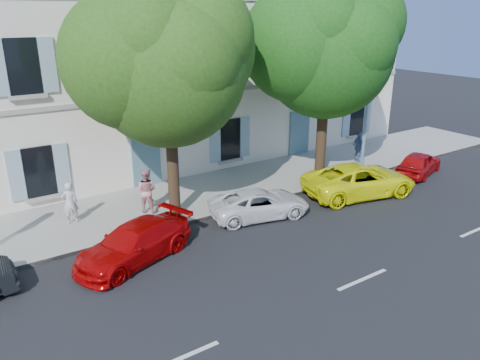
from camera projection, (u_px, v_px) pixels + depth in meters
ground at (278, 230)px, 16.94m from camera, size 90.00×90.00×0.00m
sidewalk at (215, 191)px, 20.39m from camera, size 36.00×4.50×0.15m
kerb at (243, 207)px, 18.69m from camera, size 36.00×0.16×0.16m
building at (153, 43)px, 22.86m from camera, size 28.00×7.00×12.00m
car_red_coupe at (134, 243)px, 14.70m from camera, size 4.43×2.96×1.19m
car_white_coupe at (260, 204)px, 17.88m from camera, size 4.17×2.61×1.07m
car_yellow_supercar at (360, 180)px, 19.95m from camera, size 5.30×3.28×1.37m
car_red_hatchback at (419, 163)px, 22.53m from camera, size 3.62×2.34×1.15m
tree_left at (168, 68)px, 15.96m from camera, size 5.50×5.50×8.52m
tree_right at (327, 52)px, 19.95m from camera, size 5.76×5.76×8.88m
street_lamp at (372, 84)px, 21.16m from camera, size 0.28×1.59×7.47m
pedestrian_a at (70, 203)px, 16.90m from camera, size 0.59×0.39×1.58m
pedestrian_b at (146, 191)px, 17.84m from camera, size 1.07×1.06×1.74m
pedestrian_c at (359, 147)px, 23.86m from camera, size 0.62×0.99×1.57m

